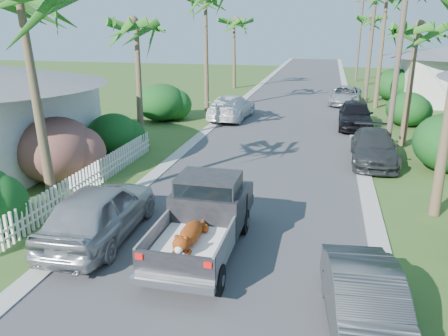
% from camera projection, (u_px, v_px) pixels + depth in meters
% --- Properties ---
extents(ground, '(120.00, 120.00, 0.00)m').
position_uv_depth(ground, '(205.00, 287.00, 10.56)').
color(ground, '#365720').
rests_on(ground, ground).
extents(road, '(8.00, 100.00, 0.02)m').
position_uv_depth(road, '(292.00, 107.00, 33.67)').
color(road, '#38383A').
rests_on(road, ground).
extents(curb_left, '(0.60, 100.00, 0.06)m').
position_uv_depth(curb_left, '(238.00, 104.00, 34.60)').
color(curb_left, '#A5A39E').
rests_on(curb_left, ground).
extents(curb_right, '(0.60, 100.00, 0.06)m').
position_uv_depth(curb_right, '(350.00, 109.00, 32.73)').
color(curb_right, '#A5A39E').
rests_on(curb_right, ground).
extents(pickup_truck, '(1.98, 5.12, 2.06)m').
position_uv_depth(pickup_truck, '(206.00, 214.00, 12.22)').
color(pickup_truck, black).
rests_on(pickup_truck, ground).
extents(parked_car_rn, '(1.88, 4.24, 1.35)m').
position_uv_depth(parked_car_rn, '(366.00, 307.00, 8.73)').
color(parked_car_rn, '#313537').
rests_on(parked_car_rn, ground).
extents(parked_car_rm, '(2.07, 4.91, 1.41)m').
position_uv_depth(parked_car_rm, '(374.00, 147.00, 19.93)').
color(parked_car_rm, '#2A2C2E').
rests_on(parked_car_rm, ground).
extents(parked_car_rf, '(2.03, 4.88, 1.65)m').
position_uv_depth(parked_car_rf, '(355.00, 115.00, 26.55)').
color(parked_car_rf, black).
rests_on(parked_car_rf, ground).
extents(parked_car_rd, '(2.82, 5.25, 1.40)m').
position_uv_depth(parked_car_rd, '(345.00, 96.00, 34.51)').
color(parked_car_rd, '#AEB1B6').
rests_on(parked_car_rd, ground).
extents(parked_car_ln, '(2.19, 5.02, 1.68)m').
position_uv_depth(parked_car_ln, '(100.00, 212.00, 12.75)').
color(parked_car_ln, '#A1A4A8').
rests_on(parked_car_ln, ground).
extents(parked_car_lf, '(2.61, 5.64, 1.60)m').
position_uv_depth(parked_car_lf, '(231.00, 107.00, 29.11)').
color(parked_car_lf, white).
rests_on(parked_car_lf, ground).
extents(palm_l_b, '(4.40, 4.40, 7.40)m').
position_uv_depth(palm_l_b, '(135.00, 22.00, 21.21)').
color(palm_l_b, brown).
rests_on(palm_l_b, ground).
extents(palm_l_d, '(4.40, 4.40, 7.70)m').
position_uv_depth(palm_l_d, '(234.00, 20.00, 41.39)').
color(palm_l_d, brown).
rests_on(palm_l_d, ground).
extents(palm_r_b, '(4.40, 4.40, 7.20)m').
position_uv_depth(palm_r_b, '(418.00, 27.00, 21.14)').
color(palm_r_b, brown).
rests_on(palm_r_b, ground).
extents(palm_r_d, '(4.40, 4.40, 8.00)m').
position_uv_depth(palm_r_d, '(373.00, 17.00, 44.03)').
color(palm_r_d, brown).
rests_on(palm_r_d, ground).
extents(shrub_l_b, '(3.00, 3.30, 2.60)m').
position_uv_depth(shrub_l_b, '(57.00, 150.00, 17.40)').
color(shrub_l_b, '#C61C50').
rests_on(shrub_l_b, ground).
extents(shrub_l_c, '(2.40, 2.64, 2.00)m').
position_uv_depth(shrub_l_c, '(113.00, 134.00, 21.10)').
color(shrub_l_c, '#123F16').
rests_on(shrub_l_c, ground).
extents(shrub_l_d, '(3.20, 3.52, 2.40)m').
position_uv_depth(shrub_l_d, '(161.00, 102.00, 28.57)').
color(shrub_l_d, '#123F16').
rests_on(shrub_l_d, ground).
extents(shrub_r_c, '(2.60, 2.86, 2.10)m').
position_uv_depth(shrub_r_c, '(408.00, 109.00, 27.10)').
color(shrub_r_c, '#123F16').
rests_on(shrub_r_c, ground).
extents(shrub_r_d, '(3.20, 3.52, 2.60)m').
position_uv_depth(shrub_r_d, '(395.00, 85.00, 36.16)').
color(shrub_r_d, '#123F16').
rests_on(shrub_r_d, ground).
extents(picket_fence, '(0.10, 11.00, 1.00)m').
position_uv_depth(picket_fence, '(93.00, 176.00, 16.79)').
color(picket_fence, white).
rests_on(picket_fence, ground).
extents(utility_pole_b, '(1.60, 0.26, 9.00)m').
position_uv_depth(utility_pole_b, '(398.00, 58.00, 19.93)').
color(utility_pole_b, brown).
rests_on(utility_pole_b, ground).
extents(utility_pole_c, '(1.60, 0.26, 9.00)m').
position_uv_depth(utility_pole_c, '(371.00, 44.00, 33.80)').
color(utility_pole_c, brown).
rests_on(utility_pole_c, ground).
extents(utility_pole_d, '(1.60, 0.26, 9.00)m').
position_uv_depth(utility_pole_d, '(359.00, 38.00, 47.66)').
color(utility_pole_d, brown).
rests_on(utility_pole_d, ground).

